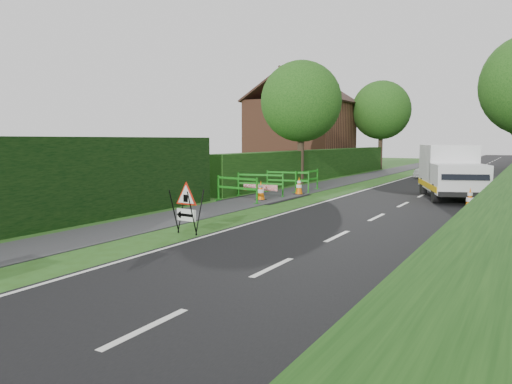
% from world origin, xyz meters
% --- Properties ---
extents(ground, '(120.00, 120.00, 0.00)m').
position_xyz_m(ground, '(0.00, 0.00, 0.00)').
color(ground, '#264914').
rests_on(ground, ground).
extents(road_surface, '(6.00, 90.00, 0.02)m').
position_xyz_m(road_surface, '(2.50, 35.00, 0.00)').
color(road_surface, black).
rests_on(road_surface, ground).
extents(footpath, '(2.00, 90.00, 0.02)m').
position_xyz_m(footpath, '(-3.00, 35.00, 0.01)').
color(footpath, '#2D2D30').
rests_on(footpath, ground).
extents(hedge_west_far, '(1.00, 24.00, 1.80)m').
position_xyz_m(hedge_west_far, '(-5.00, 22.00, 0.00)').
color(hedge_west_far, '#14380F').
rests_on(hedge_west_far, ground).
extents(house_west, '(7.50, 7.40, 7.88)m').
position_xyz_m(house_west, '(-10.00, 30.00, 2.90)').
color(house_west, brown).
rests_on(house_west, ground).
extents(tree_nw, '(4.40, 4.40, 6.70)m').
position_xyz_m(tree_nw, '(-4.60, 18.00, 4.48)').
color(tree_nw, '#2D2116').
rests_on(tree_nw, ground).
extents(tree_fw, '(4.80, 4.80, 7.24)m').
position_xyz_m(tree_fw, '(-4.60, 34.00, 4.83)').
color(tree_fw, '#2D2116').
rests_on(tree_fw, ground).
extents(triangle_sign, '(0.85, 0.85, 1.14)m').
position_xyz_m(triangle_sign, '(-0.98, 2.87, 0.79)').
color(triangle_sign, black).
rests_on(triangle_sign, ground).
extents(works_van, '(3.33, 5.14, 2.20)m').
position_xyz_m(works_van, '(3.69, 14.45, 1.16)').
color(works_van, silver).
rests_on(works_van, ground).
extents(traffic_cone_0, '(0.38, 0.38, 0.79)m').
position_xyz_m(traffic_cone_0, '(4.82, 11.19, 0.39)').
color(traffic_cone_0, black).
rests_on(traffic_cone_0, ground).
extents(traffic_cone_1, '(0.38, 0.38, 0.79)m').
position_xyz_m(traffic_cone_1, '(4.97, 13.81, 0.39)').
color(traffic_cone_1, black).
rests_on(traffic_cone_1, ground).
extents(traffic_cone_2, '(0.38, 0.38, 0.79)m').
position_xyz_m(traffic_cone_2, '(5.22, 15.91, 0.39)').
color(traffic_cone_2, black).
rests_on(traffic_cone_2, ground).
extents(traffic_cone_3, '(0.38, 0.38, 0.79)m').
position_xyz_m(traffic_cone_3, '(-2.80, 10.17, 0.39)').
color(traffic_cone_3, black).
rests_on(traffic_cone_3, ground).
extents(traffic_cone_4, '(0.38, 0.38, 0.79)m').
position_xyz_m(traffic_cone_4, '(-2.33, 12.81, 0.39)').
color(traffic_cone_4, black).
rests_on(traffic_cone_4, ground).
extents(ped_barrier_0, '(2.09, 0.71, 1.00)m').
position_xyz_m(ped_barrier_0, '(-3.33, 9.23, 0.63)').
color(ped_barrier_0, '#187E17').
rests_on(ped_barrier_0, ground).
extents(ped_barrier_1, '(2.09, 0.71, 1.00)m').
position_xyz_m(ped_barrier_1, '(-3.49, 11.38, 0.63)').
color(ped_barrier_1, '#187E17').
rests_on(ped_barrier_1, ground).
extents(ped_barrier_2, '(2.09, 0.59, 1.00)m').
position_xyz_m(ped_barrier_2, '(-3.20, 13.44, 0.63)').
color(ped_barrier_2, '#187E17').
rests_on(ped_barrier_2, ground).
extents(ped_barrier_3, '(0.58, 2.09, 1.00)m').
position_xyz_m(ped_barrier_3, '(-2.61, 14.32, 0.63)').
color(ped_barrier_3, '#187E17').
rests_on(ped_barrier_3, ground).
extents(redwhite_plank, '(1.49, 0.23, 0.25)m').
position_xyz_m(redwhite_plank, '(-3.15, 10.76, 0.00)').
color(redwhite_plank, red).
rests_on(redwhite_plank, ground).
extents(hatchback_car, '(2.52, 3.63, 1.15)m').
position_xyz_m(hatchback_car, '(1.27, 25.57, 0.57)').
color(hatchback_car, white).
rests_on(hatchback_car, ground).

